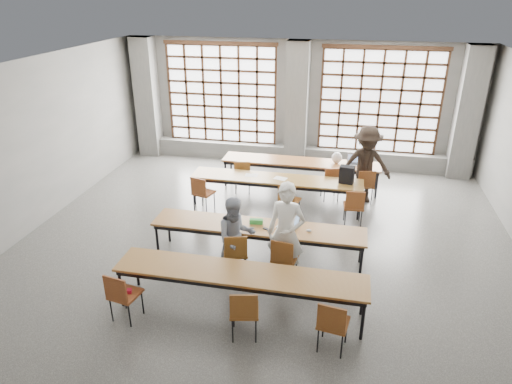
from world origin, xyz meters
TOP-DOWN VIEW (x-y plane):
  - floor at (0.00, 0.00)m, footprint 11.00×11.00m
  - ceiling at (0.00, 0.00)m, footprint 11.00×11.00m
  - wall_back at (0.00, 5.50)m, footprint 10.00×0.00m
  - wall_left at (-5.00, 0.00)m, footprint 0.00×11.00m
  - column_left at (-4.50, 5.22)m, footprint 0.60×0.55m
  - column_mid at (0.00, 5.22)m, footprint 0.60×0.55m
  - column_right at (4.50, 5.22)m, footprint 0.60×0.55m
  - window_left at (-2.25, 5.42)m, footprint 3.32×0.12m
  - window_right at (2.25, 5.42)m, footprint 3.32×0.12m
  - sill_ledge at (0.00, 5.30)m, footprint 9.80×0.35m
  - desk_row_a at (0.35, 3.51)m, footprint 4.00×0.70m
  - desk_row_b at (-0.08, 2.28)m, footprint 4.00×0.70m
  - desk_row_c at (-0.02, -0.07)m, footprint 4.00×0.70m
  - desk_row_d at (0.00, -1.61)m, footprint 4.00×0.70m
  - chair_back_left at (-1.03, 2.89)m, footprint 0.50×0.50m
  - chair_back_mid at (1.17, 2.89)m, footprint 0.53×0.53m
  - chair_back_right at (1.97, 2.89)m, footprint 0.51×0.51m
  - chair_mid_left at (-1.70, 1.65)m, footprint 0.52×0.52m
  - chair_mid_centre at (0.31, 1.65)m, footprint 0.51×0.51m
  - chair_mid_right at (1.73, 1.65)m, footprint 0.46×0.46m
  - chair_front_left at (-0.30, -0.70)m, footprint 0.52×0.53m
  - chair_front_right at (0.56, -0.70)m, footprint 0.48×0.48m
  - chair_near_left at (-1.71, -2.24)m, footprint 0.49×0.49m
  - chair_near_mid at (0.22, -2.24)m, footprint 0.50×0.50m
  - chair_near_right at (1.49, -2.24)m, footprint 0.48×0.48m
  - student_male at (0.58, -0.57)m, footprint 0.73×0.54m
  - student_female at (-0.32, -0.57)m, footprint 0.91×0.84m
  - student_back at (1.95, 3.01)m, footprint 1.34×0.95m
  - laptop_front at (0.55, 0.03)m, footprint 0.45×0.42m
  - laptop_back at (1.69, 3.62)m, footprint 0.39×0.34m
  - mouse at (0.93, -0.09)m, footprint 0.11×0.09m
  - green_box at (-0.07, 0.01)m, footprint 0.26×0.12m
  - phone at (0.16, -0.17)m, footprint 0.14×0.10m
  - paper_sheet_a at (-0.68, 2.33)m, footprint 0.31×0.23m
  - paper_sheet_c at (0.02, 2.28)m, footprint 0.34×0.29m
  - backpack at (1.52, 2.33)m, footprint 0.35×0.25m
  - plastic_bag at (1.25, 3.56)m, footprint 0.28×0.23m
  - red_pouch at (-1.70, -2.16)m, footprint 0.22×0.14m

SIDE VIEW (x-z plane):
  - floor at x=0.00m, z-range 0.00..0.00m
  - sill_ledge at x=0.00m, z-range 0.00..0.50m
  - red_pouch at x=-1.70m, z-range 0.47..0.53m
  - chair_back_left at x=-1.03m, z-range 0.10..0.98m
  - chair_back_mid at x=1.17m, z-range 0.10..0.98m
  - chair_back_right at x=1.97m, z-range 0.10..0.98m
  - chair_mid_left at x=-1.70m, z-range 0.10..0.98m
  - chair_mid_centre at x=0.31m, z-range 0.10..0.98m
  - chair_mid_right at x=1.73m, z-range 0.10..0.98m
  - chair_front_left at x=-0.30m, z-range 0.10..0.98m
  - chair_front_right at x=0.56m, z-range 0.10..0.98m
  - chair_near_left at x=-1.71m, z-range 0.10..0.98m
  - chair_near_mid at x=0.22m, z-range 0.10..0.98m
  - chair_near_right at x=1.49m, z-range 0.10..0.98m
  - desk_row_a at x=0.35m, z-range 0.30..1.03m
  - desk_row_b at x=-0.08m, z-range 0.30..1.03m
  - desk_row_c at x=-0.02m, z-range 0.30..1.03m
  - desk_row_d at x=0.00m, z-range 0.30..1.03m
  - paper_sheet_a at x=-0.68m, z-range 0.73..0.73m
  - paper_sheet_c at x=0.02m, z-range 0.73..0.73m
  - phone at x=0.16m, z-range 0.73..0.74m
  - student_female at x=-0.32m, z-range 0.00..1.49m
  - mouse at x=0.93m, z-range 0.73..0.77m
  - green_box at x=-0.07m, z-range 0.73..0.82m
  - laptop_front at x=0.55m, z-range 0.66..0.92m
  - laptop_back at x=1.69m, z-range 0.66..0.92m
  - plastic_bag at x=1.25m, z-range 0.73..1.02m
  - student_male at x=0.58m, z-range 0.00..1.84m
  - backpack at x=1.52m, z-range 0.73..1.13m
  - student_back at x=1.95m, z-range 0.00..1.88m
  - wall_back at x=0.00m, z-range -3.25..6.75m
  - wall_left at x=-5.00m, z-range -3.75..7.25m
  - column_left at x=-4.50m, z-range 0.00..3.50m
  - column_mid at x=0.00m, z-range 0.00..3.50m
  - column_right at x=4.50m, z-range 0.00..3.50m
  - window_left at x=-2.25m, z-range 0.40..3.40m
  - window_right at x=2.25m, z-range 0.40..3.40m
  - ceiling at x=0.00m, z-range 3.50..3.50m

